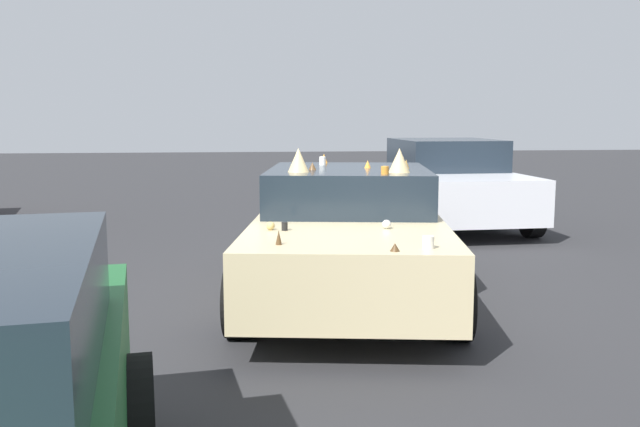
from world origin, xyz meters
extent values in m
plane|color=#2D2D30|center=(0.00, 0.00, 0.00)|extent=(60.00, 60.00, 0.00)
cube|color=beige|center=(0.00, 0.00, 0.59)|extent=(4.70, 2.50, 0.63)
cube|color=#1E2833|center=(0.27, -0.04, 1.13)|extent=(2.16, 1.96, 0.44)
cylinder|color=black|center=(-1.52, -0.71, 0.33)|extent=(0.68, 0.32, 0.65)
cylinder|color=black|center=(-1.22, 1.14, 0.33)|extent=(0.68, 0.32, 0.65)
cylinder|color=black|center=(1.22, -1.14, 0.33)|extent=(0.68, 0.32, 0.65)
cylinder|color=black|center=(1.52, 0.71, 0.33)|extent=(0.68, 0.32, 0.65)
ellipsoid|color=black|center=(-0.28, 0.98, 0.68)|extent=(0.19, 0.05, 0.09)
ellipsoid|color=black|center=(1.62, 0.68, 0.72)|extent=(0.14, 0.04, 0.13)
ellipsoid|color=black|center=(0.35, -0.99, 0.64)|extent=(0.13, 0.04, 0.13)
ellipsoid|color=black|center=(1.03, -1.09, 0.63)|extent=(0.15, 0.04, 0.15)
ellipsoid|color=black|center=(0.52, 0.85, 0.65)|extent=(0.18, 0.05, 0.15)
ellipsoid|color=black|center=(-0.65, -0.83, 0.69)|extent=(0.11, 0.04, 0.11)
ellipsoid|color=black|center=(-0.37, 0.99, 0.51)|extent=(0.18, 0.05, 0.14)
ellipsoid|color=black|center=(-1.67, 1.19, 0.66)|extent=(0.15, 0.04, 0.12)
ellipsoid|color=black|center=(-0.12, 0.95, 0.65)|extent=(0.14, 0.04, 0.10)
ellipsoid|color=black|center=(-0.33, -0.88, 0.65)|extent=(0.17, 0.05, 0.14)
cylinder|color=black|center=(-1.09, 0.74, 0.95)|extent=(0.08, 0.08, 0.07)
sphere|color=tan|center=(-1.05, 0.86, 0.95)|extent=(0.07, 0.07, 0.07)
cylinder|color=silver|center=(-2.05, -0.29, 0.96)|extent=(0.13, 0.13, 0.10)
sphere|color=silver|center=(-1.10, -0.17, 0.95)|extent=(0.08, 0.08, 0.08)
cone|color=#51381E|center=(-1.76, 0.83, 0.97)|extent=(0.07, 0.07, 0.11)
cone|color=#51381E|center=(-2.12, -0.02, 0.94)|extent=(0.10, 0.10, 0.06)
cone|color=orange|center=(0.32, -0.26, 1.39)|extent=(0.10, 0.10, 0.08)
cone|color=#51381E|center=(0.08, 0.37, 1.39)|extent=(0.11, 0.11, 0.08)
cone|color=#A87A38|center=(0.15, -0.64, 1.40)|extent=(0.09, 0.09, 0.10)
cone|color=orange|center=(1.11, 0.13, 1.40)|extent=(0.09, 0.09, 0.11)
cylinder|color=silver|center=(0.77, 0.18, 1.40)|extent=(0.11, 0.11, 0.10)
cylinder|color=orange|center=(-0.53, -0.27, 1.39)|extent=(0.10, 0.10, 0.08)
cone|color=#D8BC7F|center=(-0.33, -0.46, 1.47)|extent=(0.21, 0.21, 0.24)
cone|color=#D8BC7F|center=(-0.18, 0.54, 1.47)|extent=(0.21, 0.21, 0.24)
cylinder|color=black|center=(-3.51, 1.70, 0.33)|extent=(0.68, 0.31, 0.66)
cube|color=white|center=(4.44, -2.48, 0.62)|extent=(4.00, 1.95, 0.70)
cube|color=#1E2833|center=(4.75, -2.47, 1.24)|extent=(1.93, 1.73, 0.53)
cylinder|color=black|center=(3.26, -3.45, 0.32)|extent=(0.65, 0.25, 0.64)
cylinder|color=black|center=(3.18, -1.61, 0.32)|extent=(0.65, 0.25, 0.64)
cylinder|color=black|center=(5.69, -3.35, 0.32)|extent=(0.65, 0.25, 0.64)
cylinder|color=black|center=(5.62, -1.51, 0.32)|extent=(0.65, 0.25, 0.64)
camera|label=1|loc=(-7.07, 1.10, 1.91)|focal=38.76mm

